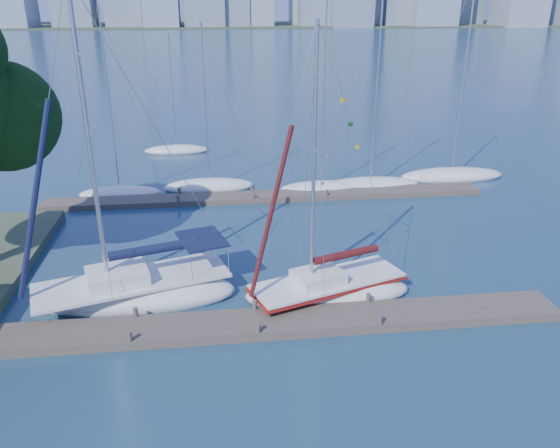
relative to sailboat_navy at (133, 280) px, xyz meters
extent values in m
plane|color=#18374F|center=(5.34, -2.98, -1.06)|extent=(700.00, 700.00, 0.00)
cube|color=#473C34|center=(5.34, -2.98, -0.86)|extent=(26.00, 2.00, 0.40)
cube|color=#473C34|center=(7.34, 13.02, -0.88)|extent=(30.00, 1.80, 0.36)
cube|color=#38472D|center=(5.34, 317.02, -1.06)|extent=(800.00, 100.00, 1.50)
sphere|color=black|center=(-5.84, 4.56, 6.58)|extent=(5.15, 5.15, 5.15)
ellipsoid|color=silver|center=(0.00, 0.00, -0.79)|extent=(9.65, 5.56, 1.61)
cube|color=silver|center=(0.00, 0.00, -0.04)|extent=(8.93, 5.13, 0.13)
cube|color=silver|center=(-0.61, -0.19, 0.34)|extent=(3.03, 2.62, 0.59)
cylinder|color=silver|center=(-1.02, -0.31, 6.29)|extent=(0.19, 0.19, 12.55)
cylinder|color=silver|center=(1.05, 0.32, 1.20)|extent=(4.19, 1.37, 0.11)
cylinder|color=black|center=(1.05, 0.32, 1.30)|extent=(3.95, 1.58, 0.43)
cube|color=black|center=(3.16, 0.97, 1.41)|extent=(2.59, 3.01, 0.09)
ellipsoid|color=silver|center=(8.81, -0.73, -0.83)|extent=(8.04, 4.87, 1.34)
cube|color=silver|center=(8.81, -0.73, -0.21)|extent=(7.44, 4.50, 0.11)
cube|color=silver|center=(8.30, -0.91, 0.10)|extent=(2.56, 2.24, 0.49)
cylinder|color=silver|center=(7.96, -1.03, 5.42)|extent=(0.16, 0.16, 11.17)
cylinder|color=silver|center=(9.67, -0.43, 0.82)|extent=(3.45, 1.27, 0.09)
cylinder|color=#480F11|center=(9.67, -0.43, 0.91)|extent=(3.26, 1.43, 0.36)
cube|color=maroon|center=(8.81, -0.73, -0.36)|extent=(7.62, 4.64, 0.09)
ellipsoid|color=silver|center=(-2.84, 14.90, -0.88)|extent=(5.90, 4.01, 0.97)
cylinder|color=silver|center=(-2.84, 14.90, 5.70)|extent=(0.11, 0.11, 11.75)
ellipsoid|color=silver|center=(3.36, 15.65, -0.85)|extent=(6.65, 2.82, 1.12)
cylinder|color=silver|center=(3.36, 15.65, 5.17)|extent=(0.12, 0.12, 10.41)
ellipsoid|color=silver|center=(11.37, 14.28, -0.87)|extent=(6.24, 4.35, 1.03)
cylinder|color=silver|center=(11.37, 14.28, 5.89)|extent=(0.11, 0.11, 12.02)
ellipsoid|color=silver|center=(15.11, 14.61, -0.86)|extent=(7.46, 4.89, 1.10)
cylinder|color=silver|center=(15.11, 14.61, 6.67)|extent=(0.12, 0.12, 13.46)
ellipsoid|color=silver|center=(21.90, 15.97, -0.83)|extent=(8.07, 2.48, 1.23)
cylinder|color=silver|center=(21.90, 15.97, 6.78)|extent=(0.13, 0.13, 13.43)
ellipsoid|color=silver|center=(0.42, 26.55, -0.88)|extent=(5.77, 2.23, 0.98)
cylinder|color=silver|center=(0.42, 26.55, 4.48)|extent=(0.11, 0.11, 9.28)
camera|label=1|loc=(4.01, -22.37, 11.57)|focal=35.00mm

